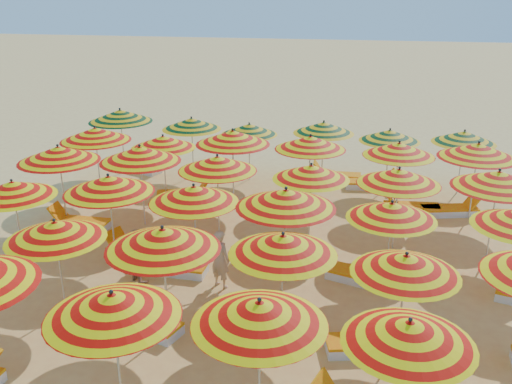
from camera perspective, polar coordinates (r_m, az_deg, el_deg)
ground at (r=15.26m, az=-0.35°, el=-6.29°), size 120.00×120.00×0.00m
umbrella_2 at (r=9.43m, az=-14.17°, el=-10.93°), size 2.45×2.45×2.32m
umbrella_3 at (r=9.00m, az=0.34°, el=-12.01°), size 2.46×2.46×2.30m
umbrella_4 at (r=9.07m, az=15.06°, el=-13.41°), size 2.63×2.63×2.16m
umbrella_7 at (r=12.63m, az=-19.44°, el=-3.64°), size 2.72×2.72×2.22m
umbrella_8 at (r=11.27m, az=-9.31°, el=-4.65°), size 2.36×2.36×2.42m
umbrella_9 at (r=11.16m, az=2.71°, el=-5.28°), size 2.82×2.82×2.29m
umbrella_10 at (r=11.00m, az=14.75°, el=-7.01°), size 2.56×2.56×2.17m
umbrella_12 at (r=15.43m, az=-23.16°, el=0.27°), size 2.18×2.18×2.24m
umbrella_13 at (r=14.59m, az=-14.52°, el=0.75°), size 2.81×2.81×2.39m
umbrella_14 at (r=13.73m, az=-6.23°, el=-0.23°), size 2.63×2.63×2.32m
umbrella_15 at (r=13.04m, az=3.00°, el=-0.67°), size 2.64×2.64×2.47m
umbrella_16 at (r=13.34m, az=13.41°, el=-1.84°), size 2.16×2.16×2.19m
umbrella_18 at (r=17.33m, az=-19.15°, el=3.61°), size 3.03×3.03×2.48m
umbrella_19 at (r=16.69m, az=-11.52°, el=3.73°), size 2.56×2.56×2.48m
umbrella_20 at (r=15.90m, az=-3.88°, el=2.85°), size 2.51×2.51×2.36m
umbrella_21 at (r=15.53m, az=5.53°, el=1.99°), size 2.35×2.35×2.24m
umbrella_22 at (r=15.32m, az=14.10°, el=1.51°), size 2.73×2.73×2.33m
umbrella_23 at (r=15.55m, az=23.08°, el=1.16°), size 3.05×3.05×2.46m
umbrella_24 at (r=19.39m, az=-15.79°, el=5.57°), size 2.58×2.58×2.44m
umbrella_25 at (r=18.70m, az=-9.27°, el=4.96°), size 2.77×2.77×2.23m
umbrella_26 at (r=18.06m, az=-2.35°, el=5.47°), size 2.42×2.42×2.51m
umbrella_27 at (r=17.95m, az=5.46°, el=4.93°), size 2.43×2.43×2.38m
umbrella_28 at (r=17.87m, az=14.11°, el=4.16°), size 2.56×2.56×2.32m
umbrella_29 at (r=17.98m, az=21.32°, el=3.88°), size 2.86×2.86×2.46m
umbrella_30 at (r=21.73m, az=-13.42°, el=7.43°), size 2.59×2.59×2.48m
umbrella_31 at (r=20.86m, az=-6.47°, el=6.81°), size 2.77×2.77×2.27m
umbrella_32 at (r=20.39m, az=-0.68°, el=6.30°), size 2.62×2.62×2.15m
umbrella_33 at (r=20.27m, az=6.78°, el=6.40°), size 2.75×2.75×2.28m
umbrella_34 at (r=19.89m, az=13.22°, el=5.52°), size 2.43×2.43×2.19m
umbrella_35 at (r=20.24m, az=20.09°, el=5.18°), size 2.67×2.67×2.24m
lounger_4 at (r=12.45m, az=-11.37°, el=-12.60°), size 1.83×1.10×0.69m
lounger_5 at (r=11.79m, az=11.48°, el=-14.68°), size 1.82×0.98×0.69m
lounger_7 at (r=15.24m, az=-11.96°, el=-6.16°), size 1.82×1.18×0.69m
lounger_8 at (r=14.48m, az=-8.49°, el=-7.40°), size 1.75×0.64×0.69m
lounger_9 at (r=14.10m, az=10.76°, el=-8.35°), size 1.83×1.08×0.69m
lounger_11 at (r=17.59m, az=-17.27°, el=-2.97°), size 1.74×0.61×0.69m
lounger_12 at (r=19.15m, az=-7.19°, el=-0.25°), size 1.83×1.07×0.69m
lounger_13 at (r=18.56m, az=15.14°, el=-1.51°), size 1.77×0.71×0.69m
lounger_14 at (r=18.74m, az=18.92°, el=-1.72°), size 1.82×1.00×0.69m
lounger_15 at (r=22.20m, az=-11.39°, el=2.41°), size 1.82×1.18×0.69m
lounger_16 at (r=20.98m, az=7.99°, el=1.56°), size 1.75×0.65×0.69m
lounger_17 at (r=20.40m, az=11.42°, el=0.79°), size 1.79×0.77×0.69m
beachgoer_a at (r=13.46m, az=-3.60°, el=-6.69°), size 0.63×0.55×1.46m
beachgoer_b at (r=14.06m, az=-11.77°, el=-6.18°), size 0.82×0.78×1.33m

